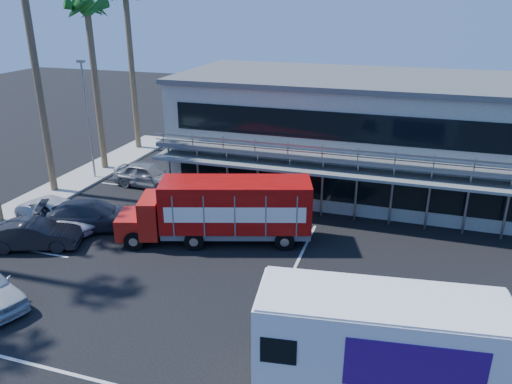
% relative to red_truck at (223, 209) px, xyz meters
% --- Properties ---
extents(ground, '(120.00, 120.00, 0.00)m').
position_rel_red_truck_xyz_m(ground, '(2.20, -4.80, -1.80)').
color(ground, black).
rests_on(ground, ground).
extents(building, '(22.40, 12.00, 7.30)m').
position_rel_red_truck_xyz_m(building, '(5.20, 10.14, 1.85)').
color(building, gray).
rests_on(building, ground).
extents(curb_strip, '(3.00, 32.00, 0.16)m').
position_rel_red_truck_xyz_m(curb_strip, '(-12.80, 1.20, -1.72)').
color(curb_strip, '#A5A399').
rests_on(curb_strip, ground).
extents(palm_e, '(2.80, 2.80, 12.25)m').
position_rel_red_truck_xyz_m(palm_e, '(-12.50, 8.20, 8.77)').
color(palm_e, brown).
rests_on(palm_e, ground).
extents(palm_f, '(2.80, 2.80, 13.25)m').
position_rel_red_truck_xyz_m(palm_f, '(-12.90, 13.70, 9.67)').
color(palm_f, brown).
rests_on(palm_f, ground).
extents(light_pole_far, '(0.50, 0.25, 8.09)m').
position_rel_red_truck_xyz_m(light_pole_far, '(-12.00, 6.20, 2.70)').
color(light_pole_far, gray).
rests_on(light_pole_far, ground).
extents(red_truck, '(9.99, 5.05, 3.29)m').
position_rel_red_truck_xyz_m(red_truck, '(0.00, 0.00, 0.00)').
color(red_truck, '#B1160E').
rests_on(red_truck, ground).
extents(white_van, '(7.70, 3.48, 3.63)m').
position_rel_red_truck_xyz_m(white_van, '(8.47, -8.70, 0.12)').
color(white_van, white).
rests_on(white_van, ground).
extents(parked_car_b, '(4.69, 3.03, 1.46)m').
position_rel_red_truck_xyz_m(parked_car_b, '(-8.72, -3.60, -1.07)').
color(parked_car_b, black).
rests_on(parked_car_b, ground).
extents(parked_car_c, '(5.70, 3.64, 1.46)m').
position_rel_red_truck_xyz_m(parked_car_c, '(-9.16, -1.06, -1.07)').
color(parked_car_c, silver).
rests_on(parked_car_c, ground).
extents(parked_car_d, '(5.93, 4.33, 1.60)m').
position_rel_red_truck_xyz_m(parked_car_d, '(-7.30, -0.80, -1.01)').
color(parked_car_d, '#282C35').
rests_on(parked_car_d, ground).
extents(parked_car_e, '(4.90, 2.26, 1.63)m').
position_rel_red_truck_xyz_m(parked_car_e, '(-7.65, 6.00, -0.99)').
color(parked_car_e, gray).
rests_on(parked_car_e, ground).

